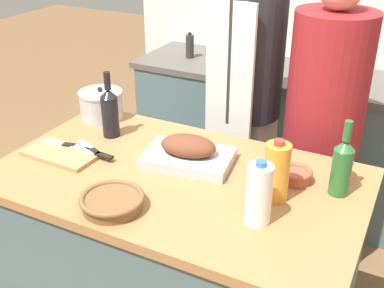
# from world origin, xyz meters

# --- Properties ---
(kitchen_island) EXTENTS (1.44, 0.85, 0.94)m
(kitchen_island) POSITION_xyz_m (0.00, 0.00, 0.47)
(kitchen_island) COLOR #4C666B
(kitchen_island) RESTS_ON ground_plane
(back_counter) EXTENTS (1.98, 0.60, 0.92)m
(back_counter) POSITION_xyz_m (0.00, 1.45, 0.46)
(back_counter) COLOR #4C666B
(back_counter) RESTS_ON ground_plane
(back_wall) EXTENTS (2.48, 0.10, 2.55)m
(back_wall) POSITION_xyz_m (0.00, 1.80, 1.27)
(back_wall) COLOR silver
(back_wall) RESTS_ON ground_plane
(roasting_pan) EXTENTS (0.38, 0.28, 0.12)m
(roasting_pan) POSITION_xyz_m (-0.01, 0.11, 0.98)
(roasting_pan) COLOR #BCBCC1
(roasting_pan) RESTS_ON kitchen_island
(wicker_basket) EXTENTS (0.23, 0.23, 0.05)m
(wicker_basket) POSITION_xyz_m (-0.10, -0.30, 0.96)
(wicker_basket) COLOR brown
(wicker_basket) RESTS_ON kitchen_island
(cutting_board) EXTENTS (0.32, 0.18, 0.02)m
(cutting_board) POSITION_xyz_m (-0.51, -0.08, 0.95)
(cutting_board) COLOR #AD7F51
(cutting_board) RESTS_ON kitchen_island
(stock_pot) EXTENTS (0.21, 0.21, 0.16)m
(stock_pot) POSITION_xyz_m (-0.59, 0.32, 1.01)
(stock_pot) COLOR #B7B7BC
(stock_pot) RESTS_ON kitchen_island
(mixing_bowl) EXTENTS (0.12, 0.12, 0.05)m
(mixing_bowl) POSITION_xyz_m (0.43, 0.17, 0.97)
(mixing_bowl) COLOR #A84C38
(mixing_bowl) RESTS_ON kitchen_island
(juice_jug) EXTENTS (0.09, 0.09, 0.24)m
(juice_jug) POSITION_xyz_m (0.39, 0.02, 1.05)
(juice_jug) COLOR orange
(juice_jug) RESTS_ON kitchen_island
(milk_jug) EXTENTS (0.09, 0.09, 0.23)m
(milk_jug) POSITION_xyz_m (0.38, -0.14, 1.04)
(milk_jug) COLOR white
(milk_jug) RESTS_ON kitchen_island
(wine_bottle_green) EXTENTS (0.07, 0.07, 0.29)m
(wine_bottle_green) POSITION_xyz_m (0.59, 0.16, 1.05)
(wine_bottle_green) COLOR #28662D
(wine_bottle_green) RESTS_ON kitchen_island
(wine_bottle_dark) EXTENTS (0.08, 0.08, 0.30)m
(wine_bottle_dark) POSITION_xyz_m (-0.44, 0.18, 1.06)
(wine_bottle_dark) COLOR black
(wine_bottle_dark) RESTS_ON kitchen_island
(wine_glass_left) EXTENTS (0.08, 0.08, 0.14)m
(wine_glass_left) POSITION_xyz_m (0.58, 0.27, 1.04)
(wine_glass_left) COLOR silver
(wine_glass_left) RESTS_ON kitchen_island
(knife_chef) EXTENTS (0.22, 0.04, 0.01)m
(knife_chef) POSITION_xyz_m (-0.39, -0.03, 0.96)
(knife_chef) COLOR #B7B7BC
(knife_chef) RESTS_ON cutting_board
(knife_paring) EXTENTS (0.15, 0.06, 0.01)m
(knife_paring) POSITION_xyz_m (-0.56, -0.03, 0.96)
(knife_paring) COLOR #B7B7BC
(knife_paring) RESTS_ON cutting_board
(knife_bread) EXTENTS (0.16, 0.09, 0.01)m
(knife_bread) POSITION_xyz_m (-0.42, -0.00, 0.96)
(knife_bread) COLOR #B7B7BC
(knife_bread) RESTS_ON cutting_board
(condiment_bottle_tall) EXTENTS (0.06, 0.06, 0.17)m
(condiment_bottle_tall) POSITION_xyz_m (-0.68, 1.43, 1.00)
(condiment_bottle_tall) COLOR #332D28
(condiment_bottle_tall) RESTS_ON back_counter
(condiment_bottle_short) EXTENTS (0.05, 0.05, 0.18)m
(condiment_bottle_short) POSITION_xyz_m (0.29, 1.57, 1.01)
(condiment_bottle_short) COLOR #234C28
(condiment_bottle_short) RESTS_ON back_counter
(condiment_bottle_extra) EXTENTS (0.06, 0.06, 0.20)m
(condiment_bottle_extra) POSITION_xyz_m (0.10, 1.54, 1.02)
(condiment_bottle_extra) COLOR #234C28
(condiment_bottle_extra) RESTS_ON back_counter
(person_cook_aproned) EXTENTS (0.36, 0.38, 1.81)m
(person_cook_aproned) POSITION_xyz_m (-0.03, 0.83, 1.01)
(person_cook_aproned) COLOR beige
(person_cook_aproned) RESTS_ON ground_plane
(person_cook_guest) EXTENTS (0.37, 0.37, 1.67)m
(person_cook_guest) POSITION_xyz_m (0.39, 0.75, 0.92)
(person_cook_guest) COLOR beige
(person_cook_guest) RESTS_ON ground_plane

